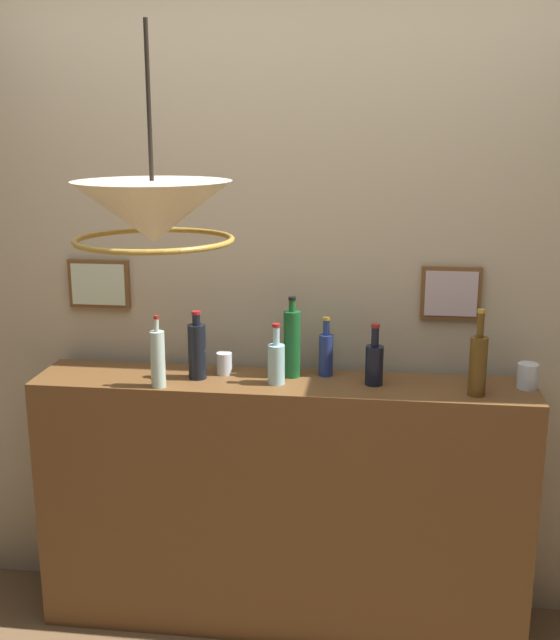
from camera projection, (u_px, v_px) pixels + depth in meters
name	position (u px, v px, depth m)	size (l,w,h in m)	color
panelled_rear_partition	(289.00, 271.00, 3.06)	(3.48, 0.15, 2.65)	#BCAD8E
bar_shelf_unit	(282.00, 505.00, 3.05)	(1.89, 0.33, 1.02)	brown
liquor_bottle_port	(374.00, 363.00, 2.86)	(0.07, 0.07, 0.23)	black
liquor_bottle_bourbon	(478.00, 363.00, 2.74)	(0.06, 0.06, 0.31)	#593C15
liquor_bottle_scotch	(326.00, 353.00, 2.97)	(0.06, 0.06, 0.23)	navy
liquor_bottle_vermouth	(197.00, 350.00, 2.93)	(0.07, 0.07, 0.26)	black
liquor_bottle_tequila	(158.00, 358.00, 2.83)	(0.05, 0.05, 0.27)	#B2CDBE
liquor_bottle_vodka	(276.00, 362.00, 2.87)	(0.06, 0.06, 0.23)	#A1D1D8
liquor_bottle_sherry	(292.00, 343.00, 2.94)	(0.07, 0.07, 0.31)	#175726
glass_tumbler_rocks	(528.00, 376.00, 2.83)	(0.08, 0.08, 0.09)	silver
glass_tumbler_highball	(224.00, 363.00, 2.99)	(0.06, 0.06, 0.08)	silver
pendant_lamp	(153.00, 214.00, 2.10)	(0.44, 0.44, 0.58)	#EFE5C6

